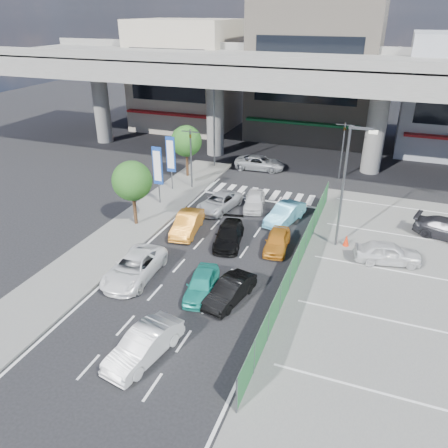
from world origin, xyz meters
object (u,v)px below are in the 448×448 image
at_px(street_lamp_right, 347,178).
at_px(taxi_orange_left, 187,223).
at_px(tree_near, 132,181).
at_px(crossing_wagon_silver, 260,163).
at_px(kei_truck_front_right, 285,214).
at_px(tree_far, 186,141).
at_px(street_lamp_left, 216,119).
at_px(signboard_near, 158,168).
at_px(traffic_cone, 346,240).
at_px(sedan_black_mid, 229,235).
at_px(signboard_far, 171,156).
at_px(taxi_orange_right, 277,241).
at_px(hatch_white_back_mid, 144,345).
at_px(wagon_silver_front_left, 219,202).
at_px(sedan_white_mid_left, 134,268).
at_px(taxi_teal_mid, 202,284).
at_px(hatch_black_mid_right, 230,291).
at_px(parked_sedan_white, 388,253).
at_px(traffic_light_right, 344,137).
at_px(sedan_white_front_mid, 254,201).
at_px(traffic_light_left, 191,144).

distance_m(street_lamp_right, taxi_orange_left, 11.10).
bearing_deg(tree_near, crossing_wagon_silver, 71.76).
bearing_deg(kei_truck_front_right, tree_far, 163.60).
bearing_deg(street_lamp_left, street_lamp_right, -41.63).
bearing_deg(taxi_orange_left, signboard_near, 129.18).
relative_size(kei_truck_front_right, traffic_cone, 5.41).
distance_m(street_lamp_left, sedan_black_mid, 16.21).
bearing_deg(signboard_far, taxi_orange_right, -31.74).
bearing_deg(hatch_white_back_mid, tree_near, 133.68).
distance_m(street_lamp_left, wagon_silver_front_left, 11.01).
distance_m(sedan_white_mid_left, kei_truck_front_right, 12.16).
xyz_separation_m(tree_near, kei_truck_front_right, (10.00, 4.24, -2.70)).
xyz_separation_m(tree_far, kei_truck_front_right, (10.80, -6.26, -2.70)).
relative_size(taxi_teal_mid, sedan_black_mid, 0.89).
height_order(street_lamp_right, taxi_teal_mid, street_lamp_right).
bearing_deg(hatch_black_mid_right, tree_far, 133.45).
bearing_deg(street_lamp_left, parked_sedan_white, -38.42).
bearing_deg(taxi_teal_mid, kei_truck_front_right, 68.21).
height_order(street_lamp_left, sedan_white_mid_left, street_lamp_left).
bearing_deg(taxi_teal_mid, signboard_near, 118.17).
height_order(street_lamp_left, taxi_orange_left, street_lamp_left).
bearing_deg(traffic_cone, tree_near, -171.67).
bearing_deg(parked_sedan_white, wagon_silver_front_left, 61.71).
height_order(traffic_light_right, traffic_cone, traffic_light_right).
relative_size(tree_far, hatch_black_mid_right, 1.28).
bearing_deg(street_lamp_right, parked_sedan_white, -20.39).
relative_size(signboard_far, kei_truck_front_right, 1.12).
bearing_deg(taxi_orange_right, taxi_teal_mid, -117.75).
bearing_deg(sedan_white_front_mid, kei_truck_front_right, -41.98).
bearing_deg(tree_near, taxi_teal_mid, -38.09).
distance_m(taxi_orange_left, traffic_cone, 10.81).
relative_size(signboard_near, tree_near, 0.98).
relative_size(signboard_near, signboard_far, 1.00).
bearing_deg(hatch_black_mid_right, sedan_white_mid_left, -169.52).
distance_m(traffic_light_left, wagon_silver_front_left, 6.11).
relative_size(signboard_near, kei_truck_front_right, 1.12).
relative_size(traffic_light_left, kei_truck_front_right, 1.24).
bearing_deg(sedan_white_mid_left, taxi_orange_left, 83.10).
relative_size(street_lamp_right, hatch_black_mid_right, 2.13).
xyz_separation_m(hatch_white_back_mid, sedan_white_mid_left, (-3.83, 5.47, 0.00)).
bearing_deg(traffic_light_left, wagon_silver_front_left, -41.17).
xyz_separation_m(signboard_far, kei_truck_front_right, (10.60, -2.76, -2.37)).
relative_size(taxi_orange_right, sedan_white_front_mid, 0.95).
bearing_deg(street_lamp_right, taxi_orange_right, -153.37).
bearing_deg(sedan_black_mid, taxi_teal_mid, -95.53).
distance_m(traffic_light_left, taxi_orange_right, 12.90).
relative_size(signboard_near, hatch_black_mid_right, 1.25).
relative_size(signboard_near, sedan_black_mid, 1.12).
bearing_deg(parked_sedan_white, crossing_wagon_silver, 29.74).
height_order(hatch_white_back_mid, taxi_orange_right, hatch_white_back_mid).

